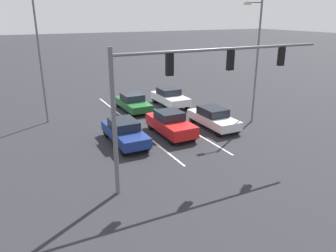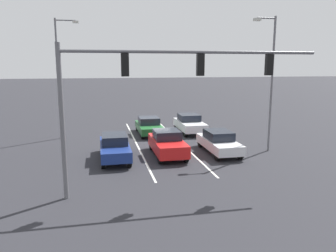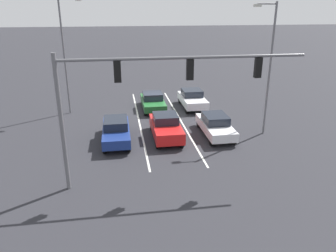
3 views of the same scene
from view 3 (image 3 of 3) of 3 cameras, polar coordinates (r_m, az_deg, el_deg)
ground_plane at (r=27.57m, az=-2.07°, el=2.52°), size 240.00×240.00×0.00m
lane_stripe_left_divider at (r=25.68m, az=2.10°, el=1.18°), size 0.12×16.53×0.01m
lane_stripe_center_divider at (r=25.30m, az=-5.06°, el=0.81°), size 0.12×16.53×0.01m
car_silver_leftlane_front at (r=22.57m, az=8.25°, el=0.19°), size 1.72×4.48×1.45m
car_navy_rightlane_front at (r=21.55m, az=-9.03°, el=-0.70°), size 1.70×4.60×1.51m
car_red_midlane_front at (r=21.86m, az=-0.38°, el=-0.11°), size 1.80×4.36×1.60m
car_darkgreen_midlane_second at (r=28.14m, az=-2.67°, el=4.38°), size 1.83×4.42×1.41m
car_white_leftlane_second at (r=28.60m, az=4.26°, el=4.78°), size 1.87×4.29×1.54m
traffic_signal_gantry at (r=15.01m, az=-4.14°, el=7.07°), size 11.53×0.37×6.54m
street_lamp_right_shoulder at (r=27.32m, az=-17.37°, el=12.49°), size 1.75×0.24×9.04m
street_lamp_left_shoulder at (r=22.53m, az=17.09°, el=10.42°), size 1.52×0.24×8.64m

